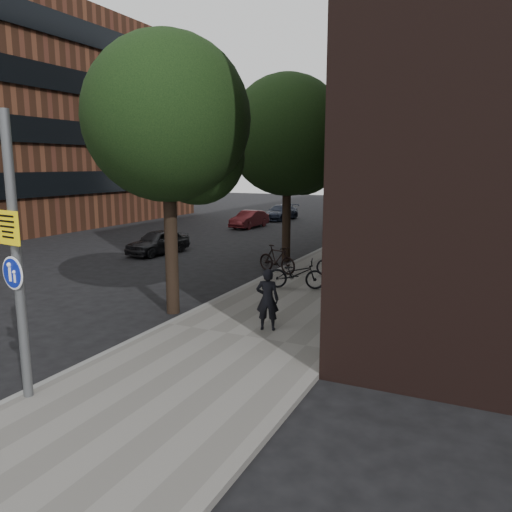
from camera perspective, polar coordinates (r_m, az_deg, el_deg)
The scene contains 15 objects.
ground at distance 9.46m, azimuth -12.00°, elevation -15.48°, with size 120.00×120.00×0.00m, color black.
sidewalk at distance 17.91m, azimuth 8.34°, elevation -2.75°, with size 4.50×60.00×0.12m, color slate.
curb_edge at distance 18.66m, azimuth 1.72°, elevation -2.09°, with size 0.15×60.00×0.13m, color slate.
street_tree_near at distance 13.81m, azimuth -9.48°, elevation 14.46°, with size 4.40×4.40×7.50m.
street_tree_mid at distance 21.36m, azimuth 3.92°, elevation 13.09°, with size 5.00×5.00×7.80m.
street_tree_far at distance 29.91m, azimuth 10.36°, elevation 12.16°, with size 5.00×5.00×7.80m.
signpost at distance 9.17m, azimuth -25.68°, elevation -0.21°, with size 0.56×0.16×4.85m.
pedestrian at distance 12.12m, azimuth 1.32°, elevation -4.97°, with size 0.56×0.36×1.53m, color black.
parked_bike_facade_near at distance 18.02m, azimuth 9.77°, elevation -0.93°, with size 0.65×1.86×0.98m, color black.
parked_bike_facade_far at distance 20.36m, azimuth 12.71°, elevation 0.14°, with size 0.42×1.48×0.89m, color black.
parked_bike_curb_near at distance 16.26m, azimuth 4.62°, elevation -2.03°, with size 0.65×1.87×0.98m, color black.
parked_bike_curb_far at distance 18.56m, azimuth 2.41°, elevation -0.35°, with size 0.49×1.74×1.04m, color black.
parked_car_near at distance 23.65m, azimuth -11.12°, elevation 1.62°, with size 1.35×3.37×1.15m, color black.
parked_car_mid at distance 33.05m, azimuth -0.77°, elevation 4.23°, with size 1.19×3.41×1.12m, color #59191D.
parked_car_far at distance 37.79m, azimuth 2.80°, elevation 4.99°, with size 1.58×3.87×1.12m, color #1B2131.
Camera 1 is at (5.26, -6.72, 4.09)m, focal length 35.00 mm.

